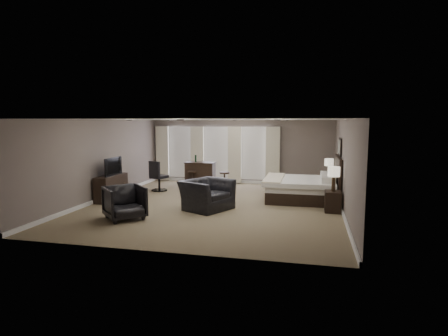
% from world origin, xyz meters
% --- Properties ---
extents(room, '(7.60, 8.60, 2.64)m').
position_xyz_m(room, '(0.00, 0.00, 1.30)').
color(room, '#706247').
rests_on(room, ground).
extents(window_bay, '(5.25, 0.20, 2.30)m').
position_xyz_m(window_bay, '(-1.00, 4.11, 1.20)').
color(window_bay, silver).
rests_on(window_bay, room).
extents(bed, '(2.26, 2.16, 1.44)m').
position_xyz_m(bed, '(2.58, 1.37, 0.72)').
color(bed, silver).
rests_on(bed, ground).
extents(nightstand_near, '(0.44, 0.54, 0.59)m').
position_xyz_m(nightstand_near, '(3.47, -0.08, 0.30)').
color(nightstand_near, black).
rests_on(nightstand_near, ground).
extents(nightstand_far, '(0.44, 0.53, 0.58)m').
position_xyz_m(nightstand_far, '(3.47, 2.82, 0.29)').
color(nightstand_far, black).
rests_on(nightstand_far, ground).
extents(lamp_near, '(0.34, 0.34, 0.70)m').
position_xyz_m(lamp_near, '(3.47, -0.08, 0.94)').
color(lamp_near, beige).
rests_on(lamp_near, nightstand_near).
extents(lamp_far, '(0.31, 0.31, 0.65)m').
position_xyz_m(lamp_far, '(3.47, 2.82, 0.91)').
color(lamp_far, beige).
rests_on(lamp_far, nightstand_far).
extents(wall_art, '(0.04, 0.96, 0.56)m').
position_xyz_m(wall_art, '(3.70, 1.37, 1.75)').
color(wall_art, slate).
rests_on(wall_art, room).
extents(dresser, '(0.45, 1.41, 0.82)m').
position_xyz_m(dresser, '(-3.45, -0.06, 0.41)').
color(dresser, black).
rests_on(dresser, ground).
extents(tv, '(0.58, 1.00, 0.13)m').
position_xyz_m(tv, '(-3.45, -0.06, 0.88)').
color(tv, black).
rests_on(tv, dresser).
extents(armchair_near, '(1.37, 1.57, 1.16)m').
position_xyz_m(armchair_near, '(-0.09, -0.58, 0.58)').
color(armchair_near, black).
rests_on(armchair_near, ground).
extents(armchair_far, '(1.29, 1.29, 0.97)m').
position_xyz_m(armchair_far, '(-1.88, -2.13, 0.49)').
color(armchair_far, black).
rests_on(armchair_far, ground).
extents(bar_counter, '(1.14, 0.59, 1.00)m').
position_xyz_m(bar_counter, '(-1.30, 2.84, 0.50)').
color(bar_counter, black).
rests_on(bar_counter, ground).
extents(bar_stool_left, '(0.41, 0.41, 0.68)m').
position_xyz_m(bar_stool_left, '(-1.52, 2.46, 0.34)').
color(bar_stool_left, black).
rests_on(bar_stool_left, ground).
extents(bar_stool_right, '(0.36, 0.36, 0.74)m').
position_xyz_m(bar_stool_right, '(-0.17, 2.08, 0.37)').
color(bar_stool_right, black).
rests_on(bar_stool_right, ground).
extents(desk_chair, '(0.74, 0.74, 1.12)m').
position_xyz_m(desk_chair, '(-2.57, 1.79, 0.56)').
color(desk_chair, black).
rests_on(desk_chair, ground).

